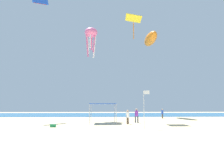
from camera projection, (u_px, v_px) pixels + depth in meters
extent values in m
cube|color=#D1BA8C|center=(125.00, 127.00, 20.94)|extent=(110.00, 110.00, 0.10)
cube|color=#28608C|center=(112.00, 114.00, 52.54)|extent=(110.00, 25.55, 0.03)
cylinder|color=#B2B2B7|center=(89.00, 114.00, 23.46)|extent=(0.07, 0.07, 2.43)
cylinder|color=#B2B2B7|center=(116.00, 114.00, 23.60)|extent=(0.07, 0.07, 2.43)
cylinder|color=#B2B2B7|center=(91.00, 113.00, 26.75)|extent=(0.07, 0.07, 2.43)
cylinder|color=#B2B2B7|center=(115.00, 113.00, 26.90)|extent=(0.07, 0.07, 2.43)
cube|color=blue|center=(103.00, 104.00, 25.32)|extent=(3.26, 3.39, 0.06)
cylinder|color=brown|center=(163.00, 116.00, 35.10)|extent=(0.15, 0.15, 0.78)
cylinder|color=brown|center=(162.00, 116.00, 35.40)|extent=(0.15, 0.15, 0.78)
cylinder|color=blue|center=(162.00, 112.00, 35.33)|extent=(0.41, 0.41, 0.68)
sphere|color=tan|center=(162.00, 109.00, 35.38)|extent=(0.25, 0.25, 0.25)
cylinder|color=brown|center=(127.00, 121.00, 23.81)|extent=(0.15, 0.15, 0.78)
cylinder|color=brown|center=(128.00, 121.00, 24.07)|extent=(0.15, 0.15, 0.78)
cylinder|color=white|center=(128.00, 115.00, 24.02)|extent=(0.41, 0.41, 0.68)
sphere|color=tan|center=(128.00, 111.00, 24.07)|extent=(0.25, 0.25, 0.25)
cylinder|color=#33384C|center=(135.00, 119.00, 26.01)|extent=(0.16, 0.16, 0.84)
cylinder|color=#33384C|center=(138.00, 120.00, 25.92)|extent=(0.16, 0.16, 0.84)
cylinder|color=purple|center=(137.00, 113.00, 26.05)|extent=(0.44, 0.44, 0.73)
sphere|color=tan|center=(136.00, 110.00, 26.11)|extent=(0.27, 0.27, 0.27)
cylinder|color=silver|center=(144.00, 109.00, 19.23)|extent=(0.06, 0.06, 3.67)
cube|color=white|center=(147.00, 92.00, 19.43)|extent=(0.55, 0.02, 0.35)
cube|color=#1E8C4C|center=(53.00, 126.00, 20.42)|extent=(0.56, 0.36, 0.32)
cube|color=white|center=(53.00, 124.00, 20.44)|extent=(0.57, 0.37, 0.03)
cube|color=blue|center=(40.00, 0.00, 33.73)|extent=(1.92, 3.47, 2.28)
cube|color=red|center=(40.00, 3.00, 33.68)|extent=(1.40, 2.62, 1.26)
cube|color=yellow|center=(133.00, 18.00, 30.11)|extent=(2.47, 2.50, 0.51)
cylinder|color=orange|center=(134.00, 31.00, 29.89)|extent=(0.12, 0.12, 2.53)
ellipsoid|color=orange|center=(151.00, 39.00, 42.19)|extent=(2.62, 7.46, 2.49)
cone|color=green|center=(150.00, 34.00, 42.32)|extent=(1.21, 1.10, 0.94)
ellipsoid|color=pink|center=(91.00, 32.00, 32.75)|extent=(2.34, 2.34, 1.52)
cylinder|color=pink|center=(92.00, 43.00, 33.20)|extent=(0.26, 0.46, 2.35)
cylinder|color=white|center=(88.00, 45.00, 32.89)|extent=(0.48, 0.42, 3.05)
cylinder|color=pink|center=(87.00, 46.00, 32.21)|extent=(0.58, 0.38, 3.75)
cylinder|color=white|center=(90.00, 41.00, 31.93)|extent=(0.26, 0.46, 2.35)
cylinder|color=pink|center=(94.00, 43.00, 32.17)|extent=(0.48, 0.42, 3.05)
cylinder|color=white|center=(95.00, 47.00, 32.76)|extent=(0.58, 0.38, 3.75)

